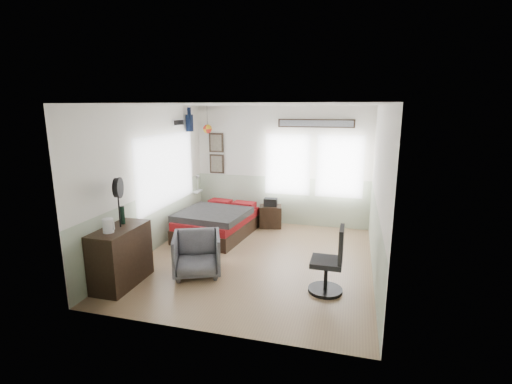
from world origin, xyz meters
TOP-DOWN VIEW (x-y plane):
  - ground_plane at (0.00, 0.00)m, footprint 4.00×4.50m
  - room_shell at (-0.08, 0.19)m, footprint 4.02×4.52m
  - wall_decor at (-1.10, 1.96)m, footprint 3.55×1.32m
  - bed at (-1.12, 1.07)m, footprint 1.46×1.93m
  - dresser at (-1.74, -1.40)m, footprint 0.48×1.00m
  - armchair at (-0.77, -0.79)m, footprint 0.97×0.98m
  - nightstand at (-0.17, 1.92)m, footprint 0.57×0.49m
  - task_chair at (1.35, -0.85)m, footprint 0.50×0.50m
  - kettle at (-1.75, -1.61)m, footprint 0.18×0.15m
  - bottle at (-1.80, -1.20)m, footprint 0.07×0.07m
  - stand_fan at (-1.73, -1.35)m, footprint 0.17×0.30m
  - black_bag at (-0.17, 1.92)m, footprint 0.31×0.21m

SIDE VIEW (x-z plane):
  - ground_plane at x=0.00m, z-range -0.01..0.00m
  - nightstand at x=-0.17m, z-range 0.00..0.49m
  - bed at x=-1.12m, z-range -0.01..0.57m
  - armchair at x=-0.77m, z-range 0.00..0.69m
  - task_chair at x=1.35m, z-range -0.09..0.91m
  - dresser at x=-1.74m, z-range 0.00..0.90m
  - black_bag at x=-0.17m, z-range 0.49..0.66m
  - kettle at x=-1.75m, z-range 0.90..1.10m
  - bottle at x=-1.80m, z-range 0.90..1.18m
  - stand_fan at x=-1.73m, z-range 1.11..1.87m
  - room_shell at x=-0.08m, z-range 0.26..2.97m
  - wall_decor at x=-1.10m, z-range 1.38..2.82m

